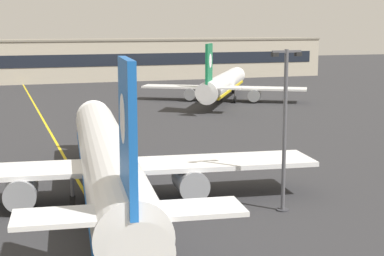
# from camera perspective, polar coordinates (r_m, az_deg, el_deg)

# --- Properties ---
(ground_plane) EXTENTS (400.00, 400.00, 0.00)m
(ground_plane) POSITION_cam_1_polar(r_m,az_deg,el_deg) (37.61, -6.14, -10.94)
(ground_plane) COLOR #2D2D30
(taxiway_centreline) EXTENTS (4.25, 179.96, 0.01)m
(taxiway_centreline) POSITION_cam_1_polar(r_m,az_deg,el_deg) (66.14, -12.19, -2.08)
(taxiway_centreline) COLOR yellow
(taxiway_centreline) RESTS_ON ground
(airliner_foreground) EXTENTS (32.35, 41.46, 11.65)m
(airliner_foreground) POSITION_cam_1_polar(r_m,az_deg,el_deg) (45.28, -7.95, -2.98)
(airliner_foreground) COLOR white
(airliner_foreground) RESTS_ON ground
(airliner_background) EXTENTS (26.76, 33.24, 10.44)m
(airliner_background) POSITION_cam_1_polar(r_m,az_deg,el_deg) (105.94, 2.92, 4.11)
(airliner_background) COLOR white
(airliner_background) RESTS_ON ground
(apron_lamp_post) EXTENTS (2.24, 0.90, 11.53)m
(apron_lamp_post) POSITION_cam_1_polar(r_m,az_deg,el_deg) (43.26, 8.68, 0.05)
(apron_lamp_post) COLOR #515156
(apron_lamp_post) RESTS_ON ground
(safety_cone_by_nose_gear) EXTENTS (0.44, 0.44, 0.55)m
(safety_cone_by_nose_gear) POSITION_cam_1_polar(r_m,az_deg,el_deg) (61.53, -8.96, -2.61)
(safety_cone_by_nose_gear) COLOR orange
(safety_cone_by_nose_gear) RESTS_ON ground
(terminal_building) EXTENTS (133.98, 12.40, 9.86)m
(terminal_building) POSITION_cam_1_polar(r_m,az_deg,el_deg) (147.61, -12.50, 6.20)
(terminal_building) COLOR #B2A893
(terminal_building) RESTS_ON ground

